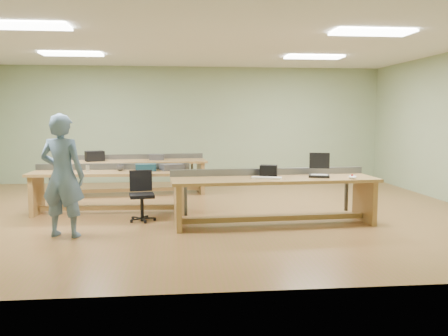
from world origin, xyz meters
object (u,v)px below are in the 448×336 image
(camera_bag, at_px, (269,171))
(task_chair, at_px, (142,202))
(drinks_can, at_px, (88,169))
(workbench_front, at_px, (273,189))
(person, at_px, (63,176))
(mug, at_px, (120,168))
(laptop_base, at_px, (319,176))
(parts_bin_grey, at_px, (172,167))
(workbench_mid, at_px, (111,182))
(workbench_back, at_px, (134,169))
(parts_bin_teal, at_px, (146,167))

(camera_bag, xyz_separation_m, task_chair, (-2.07, 0.31, -0.54))
(task_chair, relative_size, drinks_can, 7.11)
(workbench_front, bearing_deg, camera_bag, 108.20)
(person, distance_m, camera_bag, 3.17)
(task_chair, distance_m, mug, 1.01)
(laptop_base, xyz_separation_m, parts_bin_grey, (-2.37, 1.26, 0.04))
(camera_bag, relative_size, task_chair, 0.33)
(workbench_mid, bearing_deg, laptop_base, -16.25)
(task_chair, xyz_separation_m, parts_bin_grey, (0.50, 0.79, 0.50))
(person, xyz_separation_m, laptop_base, (3.90, 0.47, -0.12))
(task_chair, bearing_deg, drinks_can, 137.81)
(parts_bin_grey, bearing_deg, task_chair, -122.25)
(workbench_back, distance_m, parts_bin_teal, 2.10)
(workbench_mid, relative_size, drinks_can, 24.28)
(workbench_mid, relative_size, laptop_base, 8.67)
(workbench_front, bearing_deg, workbench_back, 125.02)
(person, bearing_deg, task_chair, -123.15)
(mug, xyz_separation_m, drinks_can, (-0.55, -0.10, 0.01))
(task_chair, bearing_deg, workbench_front, -20.19)
(workbench_front, distance_m, laptop_base, 0.77)
(mug, distance_m, drinks_can, 0.56)
(laptop_base, height_order, mug, mug)
(parts_bin_teal, bearing_deg, camera_bag, -26.59)
(parts_bin_grey, bearing_deg, laptop_base, -28.04)
(task_chair, height_order, mug, mug)
(workbench_front, xyz_separation_m, workbench_back, (-2.49, 3.21, -0.00))
(person, bearing_deg, workbench_mid, -90.78)
(camera_bag, xyz_separation_m, drinks_can, (-3.05, 0.97, -0.03))
(workbench_back, xyz_separation_m, person, (-0.67, -3.70, 0.32))
(person, relative_size, laptop_base, 5.43)
(camera_bag, bearing_deg, parts_bin_grey, 162.13)
(workbench_back, relative_size, mug, 24.16)
(person, distance_m, task_chair, 1.52)
(workbench_back, distance_m, camera_bag, 3.92)
(workbench_front, height_order, drinks_can, drinks_can)
(camera_bag, relative_size, mug, 2.04)
(parts_bin_teal, bearing_deg, drinks_can, -177.16)
(workbench_front, distance_m, person, 3.21)
(workbench_mid, xyz_separation_m, parts_bin_grey, (1.08, 0.09, 0.25))
(workbench_back, height_order, person, person)
(parts_bin_teal, bearing_deg, workbench_back, 100.92)
(camera_bag, relative_size, drinks_can, 2.36)
(task_chair, bearing_deg, laptop_base, -17.52)
(workbench_mid, height_order, parts_bin_grey, same)
(drinks_can, bearing_deg, workbench_mid, 5.00)
(mug, bearing_deg, camera_bag, -23.19)
(task_chair, distance_m, parts_bin_grey, 1.06)
(parts_bin_teal, bearing_deg, workbench_front, -29.07)
(workbench_mid, relative_size, task_chair, 3.41)
(person, relative_size, mug, 13.13)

